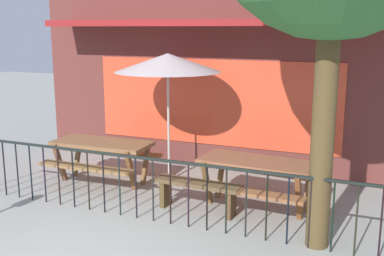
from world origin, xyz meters
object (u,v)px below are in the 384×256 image
at_px(picnic_table_right, 257,171).
at_px(patio_bench, 197,190).
at_px(picnic_table_left, 102,150).
at_px(patio_umbrella, 168,63).

height_order(picnic_table_right, patio_bench, picnic_table_right).
distance_m(picnic_table_left, picnic_table_right, 2.94).
distance_m(picnic_table_right, patio_bench, 0.99).
relative_size(picnic_table_left, patio_umbrella, 0.78).
bearing_deg(patio_umbrella, picnic_table_left, -150.71).
xyz_separation_m(picnic_table_left, patio_umbrella, (1.06, 0.60, 1.57)).
relative_size(picnic_table_left, patio_bench, 1.30).
relative_size(picnic_table_right, patio_umbrella, 0.80).
bearing_deg(picnic_table_right, patio_umbrella, 159.23).
bearing_deg(patio_bench, picnic_table_left, 163.71).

